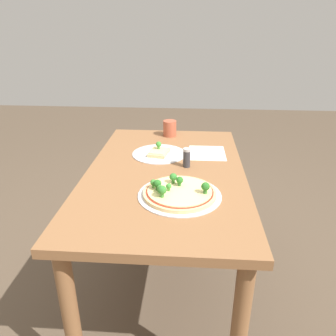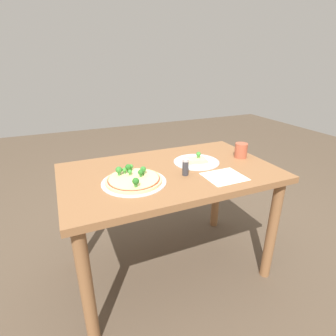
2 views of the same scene
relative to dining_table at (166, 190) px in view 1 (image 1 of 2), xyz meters
The scene contains 7 objects.
ground_plane 0.60m from the dining_table, ahead, with size 8.00×8.00×0.00m, color brown.
dining_table is the anchor object (origin of this frame).
pizza_tray_whole 0.27m from the dining_table, 17.11° to the left, with size 0.33×0.33×0.07m.
pizza_tray_slice 0.23m from the dining_table, 166.15° to the right, with size 0.27×0.27×0.06m.
drinking_cup 0.52m from the dining_table, behind, with size 0.08×0.08×0.09m, color #AD5138.
condiment_shaker 0.18m from the dining_table, 117.52° to the left, with size 0.04×0.04×0.09m.
paper_menu 0.32m from the dining_table, 139.24° to the left, with size 0.20×0.18×0.00m, color white.
Camera 1 is at (1.35, 0.11, 1.32)m, focal length 35.00 mm.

